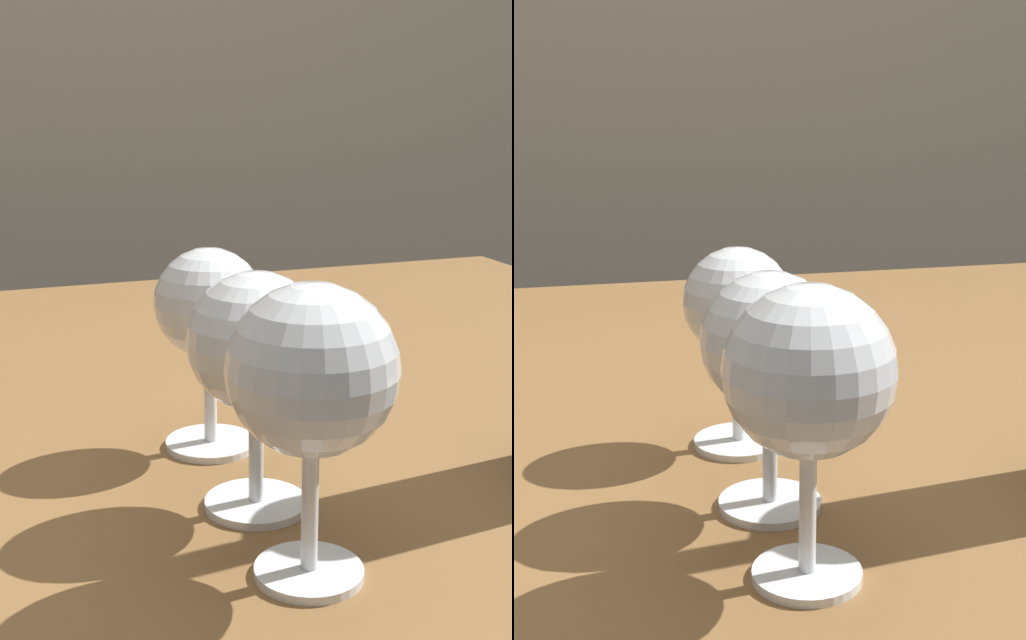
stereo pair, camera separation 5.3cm
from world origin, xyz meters
The scene contains 4 objects.
dining_table centered at (0.00, 0.00, 0.61)m, with size 1.11×0.86×0.71m.
wine_glass_cabernet centered at (-0.03, -0.31, 0.82)m, with size 0.09×0.09×0.16m.
wine_glass_amber centered at (-0.02, -0.23, 0.81)m, with size 0.08×0.08×0.15m.
wine_glass_pinot centered at (-0.02, -0.13, 0.81)m, with size 0.08×0.08×0.14m.
Camera 1 is at (-0.19, -0.71, 0.96)m, focal length 51.49 mm.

